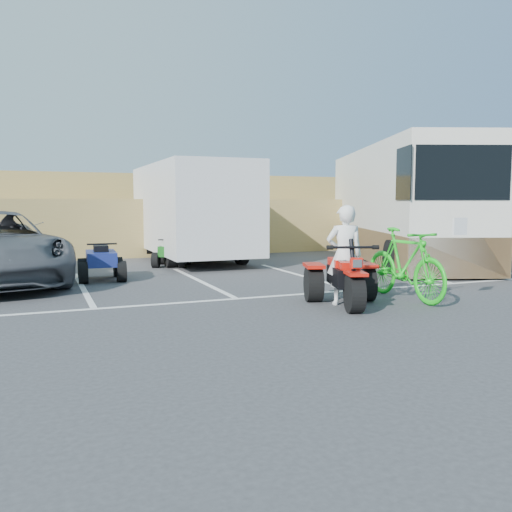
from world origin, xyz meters
name	(u,v)px	position (x,y,z in m)	size (l,w,h in m)	color
ground	(290,324)	(0.00, 0.00, 0.00)	(100.00, 100.00, 0.00)	#363639
parking_stripes	(247,284)	(0.87, 4.07, 0.00)	(28.00, 5.16, 0.01)	white
grass_embankment	(129,213)	(0.00, 15.48, 1.42)	(40.00, 8.50, 3.10)	#9B8546
red_trike_atv	(346,306)	(1.59, 0.95, 0.00)	(1.34, 1.79, 1.16)	red
rider	(344,255)	(1.64, 1.10, 0.92)	(0.67, 0.44, 1.84)	white
green_dirt_bike	(405,264)	(3.01, 1.13, 0.70)	(0.66, 2.32, 1.40)	#14BF19
cargo_trailer	(192,209)	(1.09, 9.63, 1.67)	(2.67, 6.62, 3.08)	silver
rv_motorhome	(399,212)	(7.52, 7.35, 1.56)	(5.83, 10.24, 3.59)	silver
quad_atv_blue	(102,280)	(-2.17, 6.10, 0.00)	(1.08, 1.45, 0.95)	navy
quad_atv_green	(172,266)	(0.09, 8.27, 0.00)	(0.96, 1.29, 0.84)	#145B17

